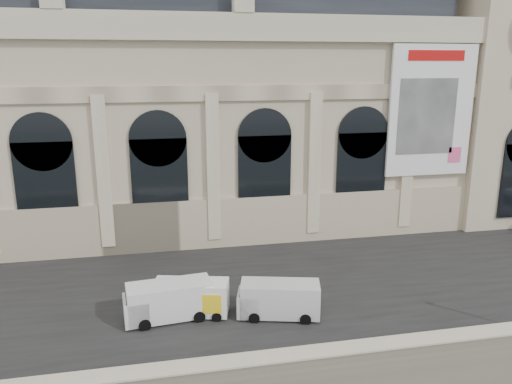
# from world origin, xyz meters

# --- Properties ---
(quay) EXTENTS (160.00, 70.00, 6.00)m
(quay) POSITION_xyz_m (0.00, 35.00, 3.00)
(quay) COLOR gray
(quay) RESTS_ON ground
(street) EXTENTS (160.00, 24.00, 0.06)m
(street) POSITION_xyz_m (0.00, 14.00, 6.03)
(street) COLOR #2D2D2D
(street) RESTS_ON quay
(parapet) EXTENTS (160.00, 1.40, 1.21)m
(parapet) POSITION_xyz_m (0.00, 0.60, 6.62)
(parapet) COLOR gray
(parapet) RESTS_ON quay
(museum) EXTENTS (69.00, 18.70, 29.10)m
(museum) POSITION_xyz_m (-5.98, 30.86, 19.72)
(museum) COLOR beige
(museum) RESTS_ON quay
(clock_pavilion) EXTENTS (13.00, 14.72, 36.70)m
(clock_pavilion) POSITION_xyz_m (34.00, 27.93, 23.42)
(clock_pavilion) COLOR beige
(clock_pavilion) RESTS_ON quay
(van_b) EXTENTS (6.16, 3.54, 2.58)m
(van_b) POSITION_xyz_m (3.56, 7.28, 7.32)
(van_b) COLOR silver
(van_b) RESTS_ON quay
(van_c) EXTENTS (6.30, 3.01, 2.71)m
(van_c) POSITION_xyz_m (-4.19, 8.38, 7.39)
(van_c) COLOR white
(van_c) RESTS_ON quay
(box_truck) EXTENTS (6.64, 3.51, 2.56)m
(box_truck) POSITION_xyz_m (-2.62, 8.84, 7.29)
(box_truck) COLOR white
(box_truck) RESTS_ON quay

